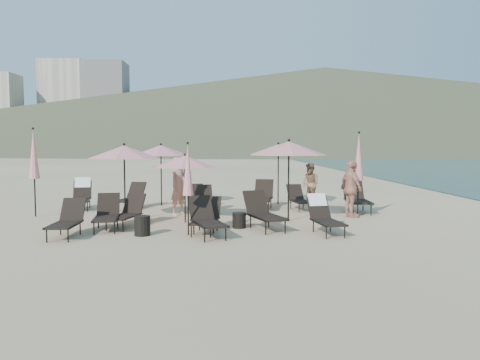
{
  "coord_description": "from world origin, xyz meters",
  "views": [
    {
      "loc": [
        0.05,
        -11.99,
        2.18
      ],
      "look_at": [
        0.22,
        3.5,
        1.1
      ],
      "focal_mm": 35.0,
      "sensor_mm": 36.0,
      "label": 1
    }
  ],
  "objects_px": {
    "lounger_5": "(324,215)",
    "lounger_8": "(198,198)",
    "lounger_1": "(107,214)",
    "lounger_4": "(263,212)",
    "umbrella_closed_2": "(34,155)",
    "umbrella_closed_1": "(359,158)",
    "beachgoer_b": "(310,184)",
    "lounger_2": "(206,217)",
    "lounger_6": "(81,194)",
    "lounger_0": "(67,220)",
    "lounger_13": "(127,212)",
    "side_table_0": "(142,226)",
    "beachgoer_a": "(179,186)",
    "lounger_11": "(357,197)",
    "lounger_10": "(299,198)",
    "umbrella_open_1": "(185,161)",
    "umbrella_open_0": "(124,152)",
    "umbrella_closed_0": "(188,170)",
    "lounger_3": "(206,218)",
    "umbrella_open_4": "(278,150)",
    "beachgoer_c": "(351,189)",
    "umbrella_open_2": "(289,148)",
    "lounger_12": "(263,196)",
    "umbrella_open_3": "(161,150)",
    "side_table_1": "(239,220)"
  },
  "relations": [
    {
      "from": "lounger_5",
      "to": "umbrella_closed_0",
      "type": "height_order",
      "value": "umbrella_closed_0"
    },
    {
      "from": "lounger_0",
      "to": "lounger_13",
      "type": "bearing_deg",
      "value": 47.97
    },
    {
      "from": "umbrella_closed_2",
      "to": "lounger_1",
      "type": "bearing_deg",
      "value": -39.3
    },
    {
      "from": "umbrella_open_2",
      "to": "lounger_0",
      "type": "bearing_deg",
      "value": -157.8
    },
    {
      "from": "lounger_8",
      "to": "beachgoer_c",
      "type": "bearing_deg",
      "value": -34.97
    },
    {
      "from": "lounger_10",
      "to": "umbrella_open_1",
      "type": "relative_size",
      "value": 0.78
    },
    {
      "from": "lounger_6",
      "to": "lounger_4",
      "type": "bearing_deg",
      "value": -47.16
    },
    {
      "from": "lounger_1",
      "to": "lounger_13",
      "type": "relative_size",
      "value": 1.05
    },
    {
      "from": "lounger_4",
      "to": "beachgoer_b",
      "type": "relative_size",
      "value": 1.16
    },
    {
      "from": "umbrella_open_2",
      "to": "lounger_4",
      "type": "bearing_deg",
      "value": -121.56
    },
    {
      "from": "lounger_0",
      "to": "lounger_8",
      "type": "height_order",
      "value": "lounger_0"
    },
    {
      "from": "lounger_13",
      "to": "side_table_1",
      "type": "relative_size",
      "value": 3.82
    },
    {
      "from": "beachgoer_a",
      "to": "lounger_6",
      "type": "bearing_deg",
      "value": 101.86
    },
    {
      "from": "lounger_0",
      "to": "lounger_13",
      "type": "relative_size",
      "value": 0.98
    },
    {
      "from": "lounger_11",
      "to": "side_table_0",
      "type": "relative_size",
      "value": 3.76
    },
    {
      "from": "lounger_12",
      "to": "umbrella_closed_0",
      "type": "relative_size",
      "value": 0.79
    },
    {
      "from": "lounger_1",
      "to": "lounger_12",
      "type": "distance_m",
      "value": 6.0
    },
    {
      "from": "lounger_2",
      "to": "lounger_3",
      "type": "relative_size",
      "value": 0.9
    },
    {
      "from": "lounger_1",
      "to": "beachgoer_b",
      "type": "bearing_deg",
      "value": 31.2
    },
    {
      "from": "lounger_0",
      "to": "umbrella_closed_0",
      "type": "bearing_deg",
      "value": 1.07
    },
    {
      "from": "lounger_10",
      "to": "umbrella_open_0",
      "type": "distance_m",
      "value": 6.26
    },
    {
      "from": "lounger_4",
      "to": "lounger_6",
      "type": "relative_size",
      "value": 1.0
    },
    {
      "from": "lounger_6",
      "to": "umbrella_open_1",
      "type": "relative_size",
      "value": 0.91
    },
    {
      "from": "lounger_2",
      "to": "lounger_6",
      "type": "height_order",
      "value": "lounger_6"
    },
    {
      "from": "lounger_5",
      "to": "lounger_13",
      "type": "distance_m",
      "value": 5.33
    },
    {
      "from": "side_table_0",
      "to": "beachgoer_a",
      "type": "xyz_separation_m",
      "value": [
        0.5,
        3.44,
        0.69
      ]
    },
    {
      "from": "umbrella_open_1",
      "to": "side_table_0",
      "type": "relative_size",
      "value": 4.08
    },
    {
      "from": "lounger_2",
      "to": "side_table_0",
      "type": "height_order",
      "value": "lounger_2"
    },
    {
      "from": "lounger_3",
      "to": "lounger_8",
      "type": "height_order",
      "value": "lounger_3"
    },
    {
      "from": "umbrella_open_1",
      "to": "umbrella_closed_0",
      "type": "height_order",
      "value": "umbrella_closed_0"
    },
    {
      "from": "lounger_4",
      "to": "lounger_13",
      "type": "bearing_deg",
      "value": 155.01
    },
    {
      "from": "lounger_3",
      "to": "umbrella_closed_2",
      "type": "relative_size",
      "value": 0.62
    },
    {
      "from": "lounger_8",
      "to": "umbrella_open_2",
      "type": "relative_size",
      "value": 0.66
    },
    {
      "from": "lounger_8",
      "to": "beachgoer_b",
      "type": "bearing_deg",
      "value": 6.78
    },
    {
      "from": "lounger_5",
      "to": "lounger_6",
      "type": "height_order",
      "value": "lounger_6"
    },
    {
      "from": "umbrella_open_1",
      "to": "lounger_3",
      "type": "bearing_deg",
      "value": -70.21
    },
    {
      "from": "lounger_1",
      "to": "umbrella_closed_2",
      "type": "bearing_deg",
      "value": 130.64
    },
    {
      "from": "lounger_12",
      "to": "side_table_0",
      "type": "height_order",
      "value": "lounger_12"
    },
    {
      "from": "lounger_1",
      "to": "lounger_4",
      "type": "distance_m",
      "value": 4.16
    },
    {
      "from": "lounger_0",
      "to": "lounger_6",
      "type": "distance_m",
      "value": 5.38
    },
    {
      "from": "lounger_8",
      "to": "beachgoer_a",
      "type": "distance_m",
      "value": 1.51
    },
    {
      "from": "umbrella_open_4",
      "to": "beachgoer_a",
      "type": "relative_size",
      "value": 1.27
    },
    {
      "from": "umbrella_closed_1",
      "to": "lounger_8",
      "type": "bearing_deg",
      "value": 161.5
    },
    {
      "from": "lounger_5",
      "to": "umbrella_open_3",
      "type": "height_order",
      "value": "umbrella_open_3"
    },
    {
      "from": "lounger_5",
      "to": "lounger_8",
      "type": "height_order",
      "value": "lounger_5"
    },
    {
      "from": "umbrella_open_1",
      "to": "umbrella_open_3",
      "type": "distance_m",
      "value": 4.21
    },
    {
      "from": "umbrella_open_0",
      "to": "umbrella_open_1",
      "type": "relative_size",
      "value": 1.15
    },
    {
      "from": "lounger_10",
      "to": "beachgoer_c",
      "type": "xyz_separation_m",
      "value": [
        1.36,
        -1.85,
        0.51
      ]
    },
    {
      "from": "lounger_4",
      "to": "umbrella_open_4",
      "type": "height_order",
      "value": "umbrella_open_4"
    },
    {
      "from": "lounger_1",
      "to": "side_table_0",
      "type": "relative_size",
      "value": 3.4
    }
  ]
}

